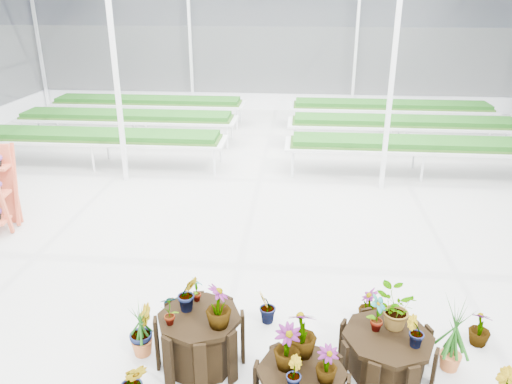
{
  "coord_description": "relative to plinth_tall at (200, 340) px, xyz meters",
  "views": [
    {
      "loc": [
        1.09,
        -6.87,
        4.2
      ],
      "look_at": [
        0.45,
        0.28,
        1.3
      ],
      "focal_mm": 35.0,
      "sensor_mm": 36.0,
      "label": 1
    }
  ],
  "objects": [
    {
      "name": "plinth_low",
      "position": [
        2.2,
        0.1,
        -0.1
      ],
      "size": [
        1.44,
        1.44,
        0.49
      ],
      "primitive_type": "cylinder",
      "rotation": [
        0.0,
        0.0,
        -0.42
      ],
      "color": "black",
      "rests_on": "ground"
    },
    {
      "name": "greenhouse_shell",
      "position": [
        0.0,
        2.12,
        1.9
      ],
      "size": [
        18.0,
        24.0,
        4.5
      ],
      "primitive_type": null,
      "color": "white",
      "rests_on": "ground"
    },
    {
      "name": "nursery_plants",
      "position": [
        1.17,
        0.05,
        0.18
      ],
      "size": [
        4.59,
        2.82,
        1.21
      ],
      "color": "#184A12",
      "rests_on": "ground"
    },
    {
      "name": "nursery_benches",
      "position": [
        0.0,
        9.32,
        0.07
      ],
      "size": [
        16.0,
        7.0,
        0.84
      ],
      "primitive_type": null,
      "color": "silver",
      "rests_on": "ground"
    },
    {
      "name": "ground_plane",
      "position": [
        0.0,
        2.12,
        -0.35
      ],
      "size": [
        24.0,
        24.0,
        0.0
      ],
      "primitive_type": "plane",
      "color": "gray",
      "rests_on": "ground"
    },
    {
      "name": "steel_frame",
      "position": [
        0.0,
        2.12,
        1.9
      ],
      "size": [
        18.0,
        24.0,
        4.5
      ],
      "primitive_type": null,
      "color": "silver",
      "rests_on": "ground"
    },
    {
      "name": "plinth_tall",
      "position": [
        0.0,
        0.0,
        0.0
      ],
      "size": [
        1.2,
        1.2,
        0.69
      ],
      "primitive_type": "cylinder",
      "rotation": [
        0.0,
        0.0,
        0.21
      ],
      "color": "black",
      "rests_on": "ground"
    }
  ]
}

